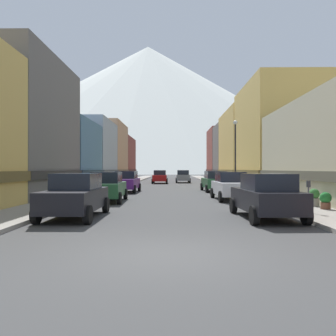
{
  "coord_description": "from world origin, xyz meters",
  "views": [
    {
      "loc": [
        0.11,
        -7.85,
        1.96
      ],
      "look_at": [
        -0.5,
        38.84,
        2.09
      ],
      "focal_mm": 36.86,
      "sensor_mm": 36.0,
      "label": 1
    }
  ],
  "objects_px": {
    "potted_plant_0": "(286,189)",
    "car_left_2": "(126,181)",
    "car_right_2": "(215,181)",
    "car_driving_0": "(160,177)",
    "car_left_0": "(76,195)",
    "parking_meter_near": "(308,192)",
    "streetlamp_right": "(235,145)",
    "trash_bin_right": "(288,193)",
    "car_driving_1": "(183,176)",
    "car_right_1": "(231,186)",
    "potted_plant_1": "(325,200)",
    "car_left_1": "(107,187)",
    "car_right_0": "(266,196)",
    "potted_plant_2": "(314,197)"
  },
  "relations": [
    {
      "from": "car_driving_0",
      "to": "potted_plant_0",
      "type": "xyz_separation_m",
      "value": [
        8.6,
        -25.74,
        -0.19
      ]
    },
    {
      "from": "car_left_1",
      "to": "potted_plant_1",
      "type": "distance_m",
      "value": 11.87
    },
    {
      "from": "car_driving_0",
      "to": "car_driving_1",
      "type": "height_order",
      "value": "same"
    },
    {
      "from": "car_right_0",
      "to": "car_driving_1",
      "type": "height_order",
      "value": "same"
    },
    {
      "from": "potted_plant_1",
      "to": "car_driving_1",
      "type": "bearing_deg",
      "value": 99.1
    },
    {
      "from": "car_right_1",
      "to": "parking_meter_near",
      "type": "height_order",
      "value": "car_right_1"
    },
    {
      "from": "parking_meter_near",
      "to": "trash_bin_right",
      "type": "xyz_separation_m",
      "value": [
        0.6,
        4.35,
        -0.37
      ]
    },
    {
      "from": "car_right_1",
      "to": "potted_plant_1",
      "type": "relative_size",
      "value": 5.81
    },
    {
      "from": "trash_bin_right",
      "to": "potted_plant_1",
      "type": "distance_m",
      "value": 3.18
    },
    {
      "from": "car_left_2",
      "to": "parking_meter_near",
      "type": "bearing_deg",
      "value": -57.02
    },
    {
      "from": "car_left_1",
      "to": "parking_meter_near",
      "type": "height_order",
      "value": "car_left_1"
    },
    {
      "from": "car_left_2",
      "to": "potted_plant_2",
      "type": "relative_size",
      "value": 5.2
    },
    {
      "from": "car_left_0",
      "to": "trash_bin_right",
      "type": "distance_m",
      "value": 11.26
    },
    {
      "from": "car_left_2",
      "to": "streetlamp_right",
      "type": "distance_m",
      "value": 9.66
    },
    {
      "from": "car_right_2",
      "to": "potted_plant_0",
      "type": "xyz_separation_m",
      "value": [
        3.2,
        -8.93,
        -0.19
      ]
    },
    {
      "from": "potted_plant_2",
      "to": "car_right_0",
      "type": "bearing_deg",
      "value": -134.93
    },
    {
      "from": "car_left_2",
      "to": "trash_bin_right",
      "type": "relative_size",
      "value": 4.53
    },
    {
      "from": "car_driving_1",
      "to": "streetlamp_right",
      "type": "xyz_separation_m",
      "value": [
        3.75,
        -20.56,
        3.09
      ]
    },
    {
      "from": "car_driving_1",
      "to": "trash_bin_right",
      "type": "distance_m",
      "value": 30.95
    },
    {
      "from": "streetlamp_right",
      "to": "car_left_0",
      "type": "bearing_deg",
      "value": -121.59
    },
    {
      "from": "potted_plant_0",
      "to": "potted_plant_2",
      "type": "relative_size",
      "value": 1.17
    },
    {
      "from": "car_right_1",
      "to": "trash_bin_right",
      "type": "relative_size",
      "value": 4.55
    },
    {
      "from": "trash_bin_right",
      "to": "potted_plant_1",
      "type": "height_order",
      "value": "trash_bin_right"
    },
    {
      "from": "streetlamp_right",
      "to": "potted_plant_0",
      "type": "bearing_deg",
      "value": -77.83
    },
    {
      "from": "car_right_2",
      "to": "potted_plant_1",
      "type": "bearing_deg",
      "value": -77.49
    },
    {
      "from": "car_left_2",
      "to": "potted_plant_1",
      "type": "height_order",
      "value": "car_left_2"
    },
    {
      "from": "car_right_0",
      "to": "potted_plant_2",
      "type": "distance_m",
      "value": 4.54
    },
    {
      "from": "car_driving_0",
      "to": "potted_plant_2",
      "type": "xyz_separation_m",
      "value": [
        8.6,
        -29.97,
        -0.32
      ]
    },
    {
      "from": "car_left_0",
      "to": "car_left_2",
      "type": "xyz_separation_m",
      "value": [
        0.0,
        15.23,
        0.0
      ]
    },
    {
      "from": "car_driving_1",
      "to": "potted_plant_1",
      "type": "bearing_deg",
      "value": -80.9
    },
    {
      "from": "car_right_1",
      "to": "trash_bin_right",
      "type": "height_order",
      "value": "car_right_1"
    },
    {
      "from": "car_left_1",
      "to": "potted_plant_1",
      "type": "xyz_separation_m",
      "value": [
        10.8,
        -4.93,
        -0.34
      ]
    },
    {
      "from": "parking_meter_near",
      "to": "streetlamp_right",
      "type": "bearing_deg",
      "value": 91.59
    },
    {
      "from": "trash_bin_right",
      "to": "parking_meter_near",
      "type": "bearing_deg",
      "value": -97.85
    },
    {
      "from": "car_left_1",
      "to": "car_right_1",
      "type": "distance_m",
      "value": 7.71
    },
    {
      "from": "car_right_2",
      "to": "car_driving_0",
      "type": "xyz_separation_m",
      "value": [
        -5.4,
        16.81,
        0.0
      ]
    },
    {
      "from": "car_left_1",
      "to": "car_driving_0",
      "type": "height_order",
      "value": "same"
    },
    {
      "from": "car_right_1",
      "to": "potted_plant_0",
      "type": "distance_m",
      "value": 3.3
    },
    {
      "from": "car_driving_1",
      "to": "potted_plant_1",
      "type": "relative_size",
      "value": 5.73
    },
    {
      "from": "trash_bin_right",
      "to": "potted_plant_0",
      "type": "distance_m",
      "value": 2.45
    },
    {
      "from": "car_right_1",
      "to": "potted_plant_0",
      "type": "relative_size",
      "value": 4.46
    },
    {
      "from": "trash_bin_right",
      "to": "streetlamp_right",
      "type": "distance_m",
      "value": 10.61
    },
    {
      "from": "car_left_1",
      "to": "potted_plant_0",
      "type": "relative_size",
      "value": 4.46
    },
    {
      "from": "car_right_0",
      "to": "potted_plant_1",
      "type": "relative_size",
      "value": 5.83
    },
    {
      "from": "trash_bin_right",
      "to": "potted_plant_1",
      "type": "relative_size",
      "value": 1.28
    },
    {
      "from": "car_left_0",
      "to": "parking_meter_near",
      "type": "height_order",
      "value": "car_left_0"
    },
    {
      "from": "potted_plant_0",
      "to": "car_left_2",
      "type": "bearing_deg",
      "value": 143.47
    },
    {
      "from": "trash_bin_right",
      "to": "potted_plant_1",
      "type": "xyz_separation_m",
      "value": [
        0.65,
        -3.11,
        -0.09
      ]
    },
    {
      "from": "car_left_1",
      "to": "potted_plant_2",
      "type": "bearing_deg",
      "value": -18.81
    },
    {
      "from": "car_driving_1",
      "to": "potted_plant_2",
      "type": "height_order",
      "value": "car_driving_1"
    }
  ]
}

